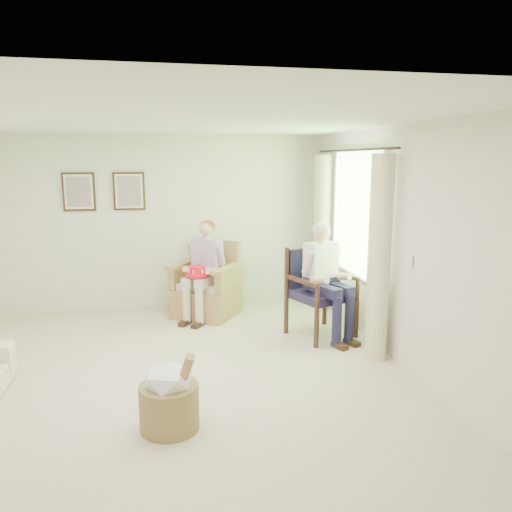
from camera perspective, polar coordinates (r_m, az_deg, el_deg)
The scene contains 16 objects.
floor at distance 5.32m, azimuth -9.72°, elevation -14.00°, with size 5.50×5.50×0.00m, color beige.
back_wall at distance 7.64m, azimuth -10.74°, elevation 3.75°, with size 5.00×0.04×2.60m, color silver.
front_wall at distance 2.28m, azimuth -8.35°, elevation -13.22°, with size 5.00×0.04×2.60m, color silver.
right_wall at distance 5.56m, azimuth 16.48°, elevation 0.86°, with size 0.04×5.50×2.60m, color silver.
ceiling at distance 4.85m, azimuth -10.74°, elevation 15.14°, with size 5.00×5.50×0.02m, color white.
window at distance 6.58m, azimuth 11.47°, elevation 5.10°, with size 0.13×2.50×1.63m.
curtain_left at distance 5.71m, azimuth 13.87°, elevation -0.29°, with size 0.34×0.34×2.30m, color beige.
curtain_right at distance 7.50m, azimuth 7.49°, elevation 2.56°, with size 0.34×0.34×2.30m, color beige.
framed_print_left at distance 7.63m, azimuth -19.60°, elevation 6.93°, with size 0.45×0.05×0.55m.
framed_print_right at distance 7.56m, azimuth -14.30°, elevation 7.19°, with size 0.45×0.05×0.55m.
wicker_armchair at distance 7.30m, azimuth -5.72°, elevation -4.13°, with size 0.83×0.83×1.07m.
wood_armchair at distance 6.50m, azimuth 7.22°, elevation -3.63°, with size 0.72×0.67×1.10m.
person_wicker at distance 7.06m, azimuth -5.68°, elevation -0.81°, with size 0.40×0.63×1.36m.
person_dark at distance 6.27m, azimuth 7.81°, elevation -1.79°, with size 0.40×0.63×1.44m.
red_hat at distance 6.91m, azimuth -6.73°, elevation -1.85°, with size 0.33×0.33×0.14m.
hatbox at distance 4.38m, azimuth -9.87°, elevation -15.56°, with size 0.53×0.53×0.73m.
Camera 1 is at (-0.09, -4.83, 2.23)m, focal length 35.00 mm.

